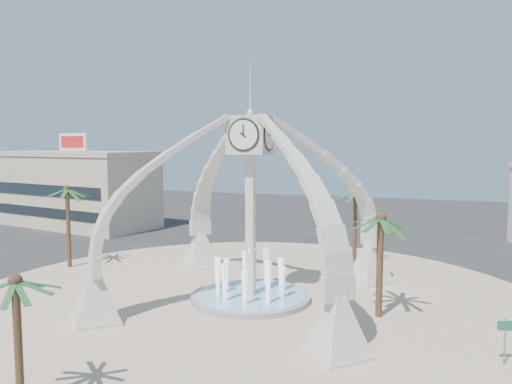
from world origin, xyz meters
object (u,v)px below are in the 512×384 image
(fountain, at_px, (251,296))
(palm_east, at_px, (381,219))
(palm_south, at_px, (15,283))
(clock_tower, at_px, (251,205))
(palm_west, at_px, (67,190))
(street_sign, at_px, (505,332))
(palm_north, at_px, (355,194))

(fountain, bearing_deg, palm_east, -3.69)
(palm_east, bearing_deg, palm_south, -128.52)
(palm_east, xyz_separation_m, palm_south, (-12.31, -15.47, -0.89))
(clock_tower, height_order, palm_west, clock_tower)
(street_sign, bearing_deg, palm_north, 100.85)
(clock_tower, distance_m, palm_west, 18.00)
(clock_tower, relative_size, palm_east, 2.60)
(palm_north, bearing_deg, palm_west, -158.60)
(fountain, bearing_deg, palm_west, 168.92)
(clock_tower, height_order, palm_east, clock_tower)
(palm_south, bearing_deg, palm_west, 125.31)
(palm_south, bearing_deg, street_sign, 29.66)
(palm_east, relative_size, palm_north, 0.98)
(fountain, distance_m, palm_east, 10.21)
(clock_tower, distance_m, fountain, 6.20)
(palm_east, bearing_deg, palm_west, 171.28)
(palm_west, relative_size, street_sign, 3.17)
(fountain, bearing_deg, palm_south, -103.60)
(clock_tower, distance_m, palm_south, 16.53)
(fountain, bearing_deg, clock_tower, -90.00)
(fountain, relative_size, palm_west, 1.07)
(palm_east, distance_m, palm_west, 26.42)
(palm_west, height_order, street_sign, palm_west)
(palm_east, height_order, palm_west, palm_west)
(palm_east, relative_size, palm_south, 1.18)
(clock_tower, distance_m, street_sign, 16.38)
(palm_west, relative_size, palm_south, 1.28)
(palm_west, distance_m, palm_south, 23.91)
(palm_west, bearing_deg, street_sign, -15.39)
(palm_north, height_order, palm_south, palm_north)
(palm_west, distance_m, palm_north, 24.48)
(palm_south, bearing_deg, fountain, 76.40)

